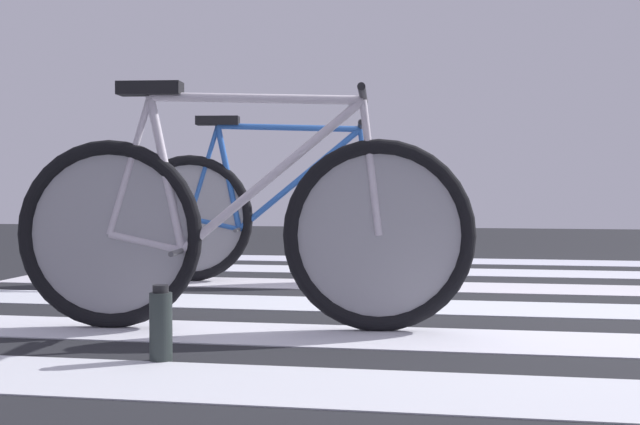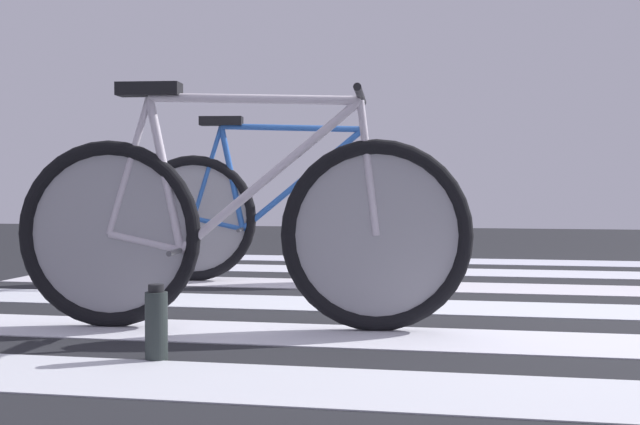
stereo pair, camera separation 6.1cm
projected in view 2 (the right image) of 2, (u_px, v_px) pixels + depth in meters
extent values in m
cube|color=black|center=(480.00, 311.00, 3.62)|extent=(18.00, 14.00, 0.02)
cube|color=silver|center=(461.00, 393.00, 2.14)|extent=(5.20, 0.44, 0.00)
cube|color=silver|center=(452.00, 340.00, 2.88)|extent=(5.20, 0.44, 0.00)
cube|color=silver|center=(465.00, 308.00, 3.63)|extent=(5.20, 0.44, 0.00)
cube|color=silver|center=(468.00, 287.00, 4.35)|extent=(5.20, 0.44, 0.00)
cube|color=silver|center=(490.00, 273.00, 5.09)|extent=(5.20, 0.44, 0.00)
cube|color=silver|center=(487.00, 262.00, 5.83)|extent=(5.20, 0.44, 0.00)
torus|color=black|center=(109.00, 234.00, 3.13)|extent=(0.72, 0.13, 0.72)
torus|color=black|center=(376.00, 235.00, 3.04)|extent=(0.72, 0.13, 0.72)
cylinder|color=gray|center=(109.00, 234.00, 3.13)|extent=(0.60, 0.06, 0.61)
cylinder|color=gray|center=(376.00, 235.00, 3.04)|extent=(0.60, 0.06, 0.61)
cylinder|color=#BCB4C1|center=(253.00, 99.00, 3.07)|extent=(0.80, 0.11, 0.05)
cylinder|color=#BCB4C1|center=(269.00, 176.00, 3.07)|extent=(0.70, 0.10, 0.59)
cylinder|color=#BCB4C1|center=(165.00, 174.00, 3.11)|extent=(0.16, 0.05, 0.59)
cylinder|color=#BCB4C1|center=(145.00, 242.00, 3.12)|extent=(0.29, 0.05, 0.09)
cylinder|color=#BCB4C1|center=(129.00, 166.00, 3.12)|extent=(0.19, 0.04, 0.53)
cylinder|color=#BCB4C1|center=(368.00, 168.00, 3.04)|extent=(0.09, 0.04, 0.50)
cube|color=black|center=(149.00, 89.00, 3.10)|extent=(0.25, 0.11, 0.05)
cylinder|color=black|center=(360.00, 95.00, 3.03)|extent=(0.08, 0.52, 0.03)
cylinder|color=#4C4C51|center=(181.00, 250.00, 3.11)|extent=(0.05, 0.34, 0.02)
torus|color=black|center=(194.00, 218.00, 4.65)|extent=(0.72, 0.15, 0.72)
torus|color=black|center=(374.00, 219.00, 4.59)|extent=(0.72, 0.15, 0.72)
cylinder|color=gray|center=(194.00, 218.00, 4.65)|extent=(0.60, 0.09, 0.61)
cylinder|color=gray|center=(374.00, 219.00, 4.59)|extent=(0.60, 0.09, 0.61)
cylinder|color=#2654A5|center=(292.00, 128.00, 4.60)|extent=(0.80, 0.14, 0.05)
cylinder|color=#2654A5|center=(303.00, 179.00, 4.61)|extent=(0.70, 0.13, 0.59)
cylinder|color=#2654A5|center=(232.00, 178.00, 4.63)|extent=(0.16, 0.05, 0.59)
cylinder|color=#2654A5|center=(218.00, 224.00, 4.64)|extent=(0.29, 0.06, 0.09)
cylinder|color=#2654A5|center=(207.00, 172.00, 4.64)|extent=(0.19, 0.05, 0.53)
cylinder|color=#2654A5|center=(368.00, 174.00, 4.59)|extent=(0.09, 0.04, 0.50)
cube|color=black|center=(221.00, 121.00, 4.62)|extent=(0.25, 0.12, 0.05)
cylinder|color=black|center=(363.00, 126.00, 4.58)|extent=(0.10, 0.52, 0.03)
cylinder|color=#4C4C51|center=(243.00, 229.00, 4.63)|extent=(0.06, 0.34, 0.02)
cylinder|color=#232A2A|center=(156.00, 326.00, 2.54)|extent=(0.07, 0.07, 0.21)
cylinder|color=black|center=(156.00, 288.00, 2.54)|extent=(0.05, 0.05, 0.02)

